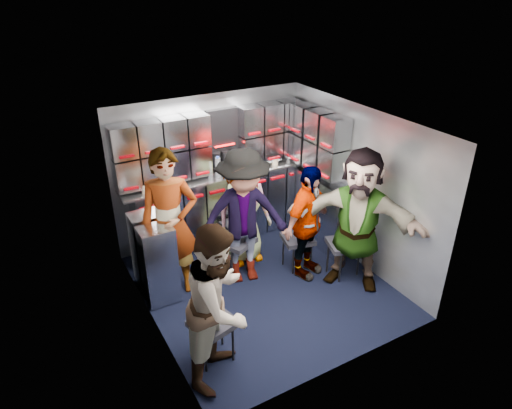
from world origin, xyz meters
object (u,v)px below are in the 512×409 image
attendant_arc_b (244,218)px  attendant_arc_c (244,209)px  attendant_standing (170,224)px  jump_seat_mid_left (237,243)px  jump_seat_near_left (213,325)px  attendant_arc_d (307,223)px  attendant_arc_e (358,219)px  jump_seat_mid_right (298,240)px  jump_seat_near_right (344,246)px  attendant_arc_a (219,304)px  jump_seat_center (238,226)px

attendant_arc_b → attendant_arc_c: size_ratio=1.16×
attendant_standing → attendant_arc_b: 0.88m
jump_seat_mid_left → attendant_standing: attendant_standing is taller
attendant_standing → jump_seat_mid_left: bearing=15.1°
jump_seat_near_left → attendant_standing: bearing=87.1°
jump_seat_near_left → attendant_arc_d: 1.84m
jump_seat_near_left → attendant_arc_e: bearing=9.0°
jump_seat_mid_right → jump_seat_near_right: 0.60m
jump_seat_mid_left → jump_seat_near_right: bearing=-32.5°
jump_seat_near_left → attendant_arc_a: size_ratio=0.30×
jump_seat_near_right → attendant_arc_d: size_ratio=0.33×
jump_seat_near_right → attendant_arc_b: bearing=154.4°
attendant_standing → attendant_arc_b: bearing=3.3°
attendant_arc_c → attendant_arc_b: bearing=-117.0°
attendant_arc_e → jump_seat_mid_left: bearing=-168.4°
jump_seat_mid_right → jump_seat_near_right: bearing=-45.4°
jump_seat_center → jump_seat_near_right: 1.47m
attendant_arc_b → attendant_arc_d: attendant_arc_b is taller
jump_seat_near_right → attendant_arc_d: (-0.42, 0.25, 0.33)m
jump_seat_center → attendant_standing: (-1.06, -0.35, 0.51)m
attendant_arc_c → jump_seat_mid_right: bearing=-44.8°
jump_seat_mid_right → attendant_arc_a: size_ratio=0.28×
jump_seat_near_left → attendant_arc_c: attendant_arc_c is taller
attendant_arc_a → attendant_arc_e: size_ratio=0.92×
jump_seat_mid_left → jump_seat_near_right: jump_seat_near_right is taller
jump_seat_near_right → attendant_standing: (-2.00, 0.78, 0.49)m
jump_seat_near_left → jump_seat_mid_left: bearing=53.6°
jump_seat_center → attendant_arc_d: bearing=-60.1°
jump_seat_near_right → attendant_arc_e: 0.51m
attendant_arc_b → jump_seat_mid_right: bearing=4.6°
attendant_arc_b → jump_seat_center: bearing=84.0°
jump_seat_near_left → attendant_arc_e: (2.06, 0.33, 0.47)m
jump_seat_mid_right → attendant_arc_b: size_ratio=0.26×
jump_seat_center → attendant_standing: attendant_standing is taller
attendant_arc_b → attendant_arc_e: 1.36m
jump_seat_mid_left → attendant_arc_d: attendant_arc_d is taller
jump_seat_mid_left → jump_seat_mid_right: jump_seat_mid_left is taller
attendant_arc_a → attendant_arc_c: (1.13, 1.64, -0.07)m
jump_seat_near_right → attendant_arc_c: bearing=134.3°
attendant_arc_b → attendant_arc_c: bearing=76.2°
jump_seat_mid_left → jump_seat_center: jump_seat_mid_left is taller
jump_seat_center → jump_seat_mid_left: bearing=-118.1°
jump_seat_near_right → attendant_standing: size_ratio=0.27×
attendant_arc_c → jump_seat_center: bearing=91.2°
attendant_arc_b → attendant_arc_e: (1.15, -0.73, 0.02)m
attendant_arc_d → jump_seat_mid_right: bearing=66.7°
jump_seat_mid_left → attendant_arc_d: size_ratio=0.35×
jump_seat_near_left → jump_seat_near_right: size_ratio=0.98×
attendant_arc_a → attendant_arc_e: bearing=-28.4°
jump_seat_near_left → jump_seat_mid_left: 1.54m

